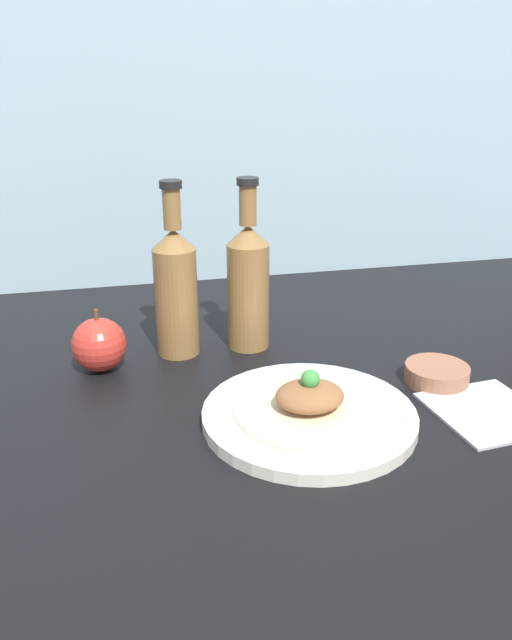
% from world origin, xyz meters
% --- Properties ---
extents(ground_plane, '(1.80, 1.10, 0.04)m').
position_xyz_m(ground_plane, '(0.00, 0.00, -0.02)').
color(ground_plane, black).
extents(wall_backsplash, '(1.80, 0.03, 0.80)m').
position_xyz_m(wall_backsplash, '(0.00, 0.54, 0.40)').
color(wall_backsplash, '#9EBCCC').
rests_on(wall_backsplash, ground_plane).
extents(plate, '(0.29, 0.29, 0.02)m').
position_xyz_m(plate, '(0.06, -0.13, 0.01)').
color(plate, silver).
rests_on(plate, ground_plane).
extents(plated_food, '(0.21, 0.21, 0.06)m').
position_xyz_m(plated_food, '(0.06, -0.13, 0.03)').
color(plated_food, beige).
rests_on(plated_food, plate).
extents(cider_bottle_left, '(0.07, 0.07, 0.29)m').
position_xyz_m(cider_bottle_left, '(-0.09, 0.14, 0.12)').
color(cider_bottle_left, olive).
rests_on(cider_bottle_left, ground_plane).
extents(cider_bottle_right, '(0.07, 0.07, 0.29)m').
position_xyz_m(cider_bottle_right, '(0.03, 0.14, 0.12)').
color(cider_bottle_right, olive).
rests_on(cider_bottle_right, ground_plane).
extents(apple, '(0.09, 0.09, 0.10)m').
position_xyz_m(apple, '(-0.22, 0.10, 0.04)').
color(apple, red).
rests_on(apple, ground_plane).
extents(napkin, '(0.16, 0.17, 0.01)m').
position_xyz_m(napkin, '(0.31, -0.16, 0.00)').
color(napkin, '#B7BCC6').
rests_on(napkin, ground_plane).
extents(dipping_bowl, '(0.10, 0.10, 0.03)m').
position_xyz_m(dipping_bowl, '(0.28, -0.06, 0.01)').
color(dipping_bowl, '#996047').
rests_on(dipping_bowl, ground_plane).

